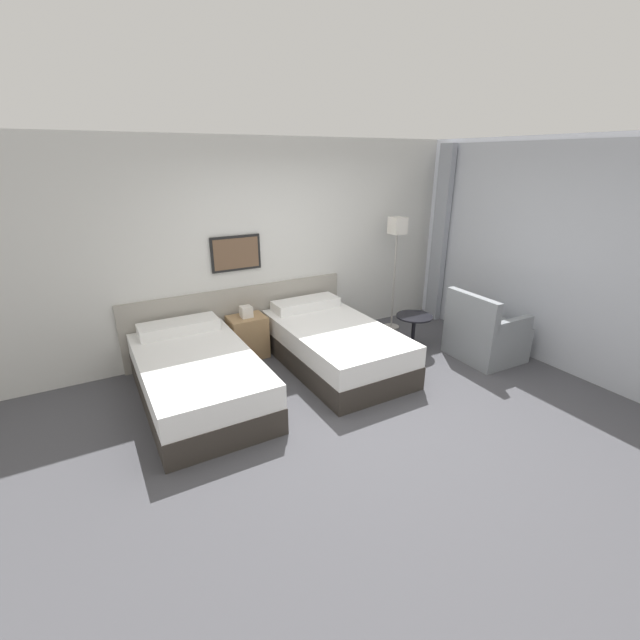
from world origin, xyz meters
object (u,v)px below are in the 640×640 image
object	(u,v)px
armchair	(484,336)
bed_near_window	(334,345)
side_table	(414,326)
bed_near_door	(198,377)
floor_lamp	(397,239)
nightstand	(248,336)

from	to	relation	value
armchair	bed_near_window	bearing A→B (deg)	68.85
bed_near_window	side_table	size ratio (longest dim) A/B	4.05
bed_near_window	side_table	bearing A→B (deg)	-6.93
bed_near_window	armchair	xyz separation A→B (m)	(1.81, -0.76, 0.02)
bed_near_door	side_table	xyz separation A→B (m)	(2.84, -0.14, 0.08)
bed_near_window	floor_lamp	distance (m)	1.91
armchair	nightstand	bearing A→B (deg)	61.79
nightstand	armchair	size ratio (longest dim) A/B	0.77
bed_near_door	bed_near_window	bearing A→B (deg)	0.00
bed_near_door	floor_lamp	world-z (taller)	floor_lamp
side_table	armchair	xyz separation A→B (m)	(0.65, -0.62, -0.05)
armchair	floor_lamp	bearing A→B (deg)	16.54
bed_near_door	armchair	bearing A→B (deg)	-12.34
bed_near_window	floor_lamp	world-z (taller)	floor_lamp
bed_near_door	armchair	xyz separation A→B (m)	(3.49, -0.76, 0.02)
floor_lamp	side_table	distance (m)	1.31
bed_near_door	nightstand	bearing A→B (deg)	42.21
armchair	bed_near_door	bearing A→B (deg)	79.46
bed_near_window	nightstand	distance (m)	1.14
bed_near_window	floor_lamp	size ratio (longest dim) A/B	1.20
bed_near_window	armchair	world-z (taller)	armchair
bed_near_door	side_table	size ratio (longest dim) A/B	4.05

